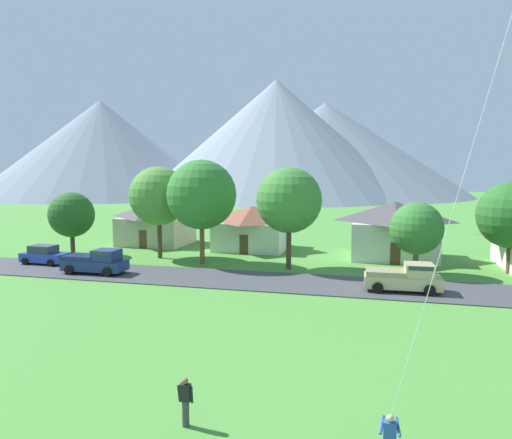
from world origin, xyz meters
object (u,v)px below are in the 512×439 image
at_px(pickup_truck_navy_east_side, 96,261).
at_px(tree_far_right, 202,195).
at_px(tree_left_of_center, 417,228).
at_px(parked_car_blue_mid_west, 44,255).
at_px(house_rightmost, 394,229).
at_px(watcher_person, 185,401).
at_px(tree_near_left, 159,196).
at_px(tree_near_right, 71,215).
at_px(tree_right_of_center, 512,215).
at_px(house_right_center, 156,222).
at_px(pickup_truck_sand_west_side, 404,277).
at_px(house_left_center, 252,227).
at_px(tree_center, 289,200).

bearing_deg(pickup_truck_navy_east_side, tree_far_right, 42.18).
height_order(tree_left_of_center, parked_car_blue_mid_west, tree_left_of_center).
xyz_separation_m(house_rightmost, watcher_person, (-7.81, -33.39, -1.99)).
bearing_deg(parked_car_blue_mid_west, tree_near_left, 32.38).
xyz_separation_m(house_rightmost, tree_far_right, (-17.11, -7.29, 3.46)).
bearing_deg(house_rightmost, parked_car_blue_mid_west, -160.08).
bearing_deg(tree_left_of_center, tree_near_right, 178.21).
bearing_deg(watcher_person, pickup_truck_navy_east_side, 129.19).
distance_m(tree_right_of_center, watcher_person, 33.27).
bearing_deg(tree_near_right, house_right_center, 60.54).
bearing_deg(tree_near_right, tree_left_of_center, -1.79).
height_order(tree_right_of_center, pickup_truck_sand_west_side, tree_right_of_center).
bearing_deg(tree_far_right, tree_right_of_center, 5.11).
xyz_separation_m(house_left_center, tree_far_right, (-2.38, -8.97, 3.89)).
bearing_deg(tree_far_right, watcher_person, -70.40).
height_order(tree_right_of_center, parked_car_blue_mid_west, tree_right_of_center).
height_order(house_right_center, tree_right_of_center, tree_right_of_center).
xyz_separation_m(tree_near_right, parked_car_blue_mid_west, (0.50, -4.83, -3.22)).
bearing_deg(house_right_center, tree_near_left, -61.73).
height_order(house_rightmost, tree_near_right, tree_near_right).
distance_m(house_rightmost, pickup_truck_navy_east_side, 27.62).
bearing_deg(house_right_center, parked_car_blue_mid_west, -108.09).
relative_size(tree_center, pickup_truck_navy_east_side, 1.68).
height_order(house_left_center, parked_car_blue_mid_west, house_left_center).
xyz_separation_m(house_rightmost, tree_near_right, (-31.34, -6.35, 1.23)).
relative_size(pickup_truck_navy_east_side, watcher_person, 3.13).
bearing_deg(parked_car_blue_mid_west, house_right_center, 71.91).
relative_size(tree_near_right, pickup_truck_sand_west_side, 1.20).
bearing_deg(house_left_center, tree_right_of_center, -15.64).
relative_size(house_left_center, pickup_truck_navy_east_side, 1.50).
distance_m(tree_left_of_center, watcher_person, 27.77).
bearing_deg(tree_center, parked_car_blue_mid_west, -170.62).
distance_m(tree_center, tree_far_right, 8.09).
bearing_deg(pickup_truck_sand_west_side, tree_left_of_center, 78.80).
relative_size(house_right_center, watcher_person, 4.74).
height_order(house_right_center, pickup_truck_sand_west_side, house_right_center).
distance_m(tree_left_of_center, tree_far_right, 18.71).
relative_size(tree_right_of_center, parked_car_blue_mid_west, 1.79).
xyz_separation_m(tree_right_of_center, parked_car_blue_mid_west, (-39.83, -6.22, -3.99)).
bearing_deg(pickup_truck_navy_east_side, parked_car_blue_mid_west, 160.98).
bearing_deg(tree_left_of_center, tree_near_left, 175.81).
bearing_deg(watcher_person, tree_far_right, 109.60).
relative_size(house_rightmost, watcher_person, 5.06).
relative_size(tree_near_left, tree_far_right, 0.94).
xyz_separation_m(house_rightmost, pickup_truck_sand_west_side, (0.24, -13.37, -1.80)).
bearing_deg(tree_far_right, tree_left_of_center, -0.26).
xyz_separation_m(house_right_center, pickup_truck_sand_west_side, (26.67, -15.73, -1.48)).
relative_size(tree_left_of_center, pickup_truck_sand_west_side, 1.13).
xyz_separation_m(tree_left_of_center, parked_car_blue_mid_west, (-32.28, -3.81, -2.96)).
distance_m(house_right_center, watcher_person, 40.34).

